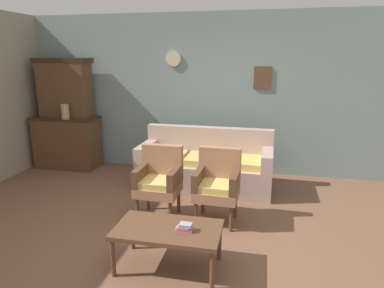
# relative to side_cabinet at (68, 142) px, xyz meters

# --- Properties ---
(ground_plane) EXTENTS (7.68, 7.68, 0.00)m
(ground_plane) POSITION_rel_side_cabinet_xyz_m (2.54, -2.25, -0.47)
(ground_plane) COLOR brown
(wall_back_with_decor) EXTENTS (6.40, 0.09, 2.70)m
(wall_back_with_decor) POSITION_rel_side_cabinet_xyz_m (2.54, 0.38, 0.89)
(wall_back_with_decor) COLOR gray
(wall_back_with_decor) RESTS_ON ground
(side_cabinet) EXTENTS (1.16, 0.55, 0.93)m
(side_cabinet) POSITION_rel_side_cabinet_xyz_m (0.00, 0.00, 0.00)
(side_cabinet) COLOR brown
(side_cabinet) RESTS_ON ground
(cabinet_upper_hutch) EXTENTS (0.99, 0.38, 1.03)m
(cabinet_upper_hutch) POSITION_rel_side_cabinet_xyz_m (0.00, 0.08, 0.98)
(cabinet_upper_hutch) COLOR brown
(cabinet_upper_hutch) RESTS_ON side_cabinet
(vase_on_cabinet) EXTENTS (0.14, 0.14, 0.26)m
(vase_on_cabinet) POSITION_rel_side_cabinet_xyz_m (0.12, -0.17, 0.59)
(vase_on_cabinet) COLOR tan
(vase_on_cabinet) RESTS_ON side_cabinet
(floral_couch) EXTENTS (2.04, 0.85, 0.90)m
(floral_couch) POSITION_rel_side_cabinet_xyz_m (2.65, -0.47, -0.14)
(floral_couch) COLOR tan
(floral_couch) RESTS_ON ground
(armchair_near_cabinet) EXTENTS (0.53, 0.50, 0.90)m
(armchair_near_cabinet) POSITION_rel_side_cabinet_xyz_m (2.25, -1.58, 0.03)
(armchair_near_cabinet) COLOR #9E6B4C
(armchair_near_cabinet) RESTS_ON ground
(armchair_row_middle) EXTENTS (0.54, 0.51, 0.90)m
(armchair_row_middle) POSITION_rel_side_cabinet_xyz_m (2.98, -1.55, 0.03)
(armchair_row_middle) COLOR #9E6B4C
(armchair_row_middle) RESTS_ON ground
(coffee_table) EXTENTS (1.00, 0.56, 0.42)m
(coffee_table) POSITION_rel_side_cabinet_xyz_m (2.66, -2.62, -0.09)
(coffee_table) COLOR brown
(coffee_table) RESTS_ON ground
(book_stack_on_table) EXTENTS (0.15, 0.09, 0.07)m
(book_stack_on_table) POSITION_rel_side_cabinet_xyz_m (2.83, -2.64, -0.01)
(book_stack_on_table) COLOR #C77B91
(book_stack_on_table) RESTS_ON coffee_table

